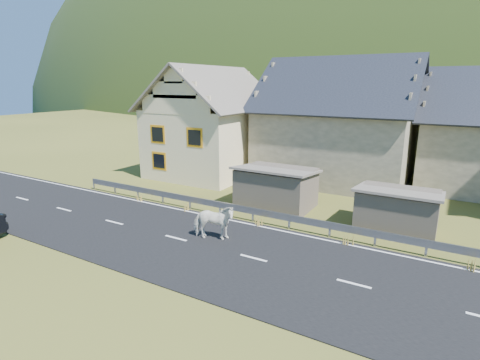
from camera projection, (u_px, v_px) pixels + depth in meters
The scene contains 11 objects.
ground at pixel (253, 259), 15.09m from camera, with size 160.00×160.00×0.00m, color #3D4118.
road at pixel (253, 259), 15.09m from camera, with size 60.00×7.00×0.04m, color black.
lane_markings at pixel (253, 258), 15.08m from camera, with size 60.00×6.60×0.01m, color silver.
guardrail at pixel (289, 218), 18.04m from camera, with size 28.10×0.09×0.75m.
shed_left at pixel (276, 188), 21.23m from camera, with size 4.30×3.30×2.40m, color brown.
shed_right at pixel (397, 211), 17.69m from camera, with size 3.80×2.90×2.20m, color brown.
house_cream at pixel (212, 117), 28.89m from camera, with size 7.80×9.80×8.30m.
house_stone_a at pixel (339, 115), 26.98m from camera, with size 10.80×9.80×8.90m.
mountain at pixel (450, 144), 168.62m from camera, with size 440.00×280.00×260.00m, color #23370E.
conifer_patch at pixel (262, 85), 132.38m from camera, with size 76.00×50.00×28.00m, color black.
horse at pixel (213, 222), 16.70m from camera, with size 1.96×0.89×1.65m, color white.
Camera 1 is at (6.42, -12.23, 6.89)m, focal length 28.00 mm.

